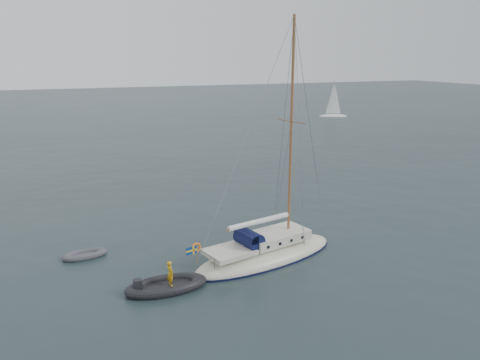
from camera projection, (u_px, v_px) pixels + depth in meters
name	position (u px, v px, depth m)	size (l,w,h in m)	color
ground	(232.00, 251.00, 26.58)	(300.00, 300.00, 0.00)	black
sailboat	(266.00, 242.00, 25.32)	(9.37, 2.81, 13.35)	beige
dinghy	(85.00, 255.00, 25.74)	(2.43, 1.10, 0.35)	#4E4E53
rib	(166.00, 285.00, 22.14)	(3.96, 1.80, 1.44)	black
distant_yacht_b	(334.00, 100.00, 85.03)	(5.27, 2.81, 6.98)	silver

